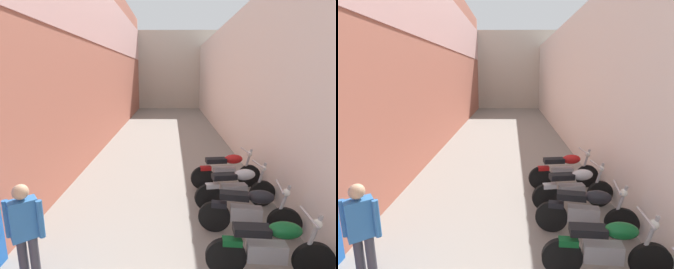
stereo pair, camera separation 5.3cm
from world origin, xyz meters
The scene contains 9 objects.
ground_plane centered at (0.00, 9.51, 0.00)m, with size 39.02×39.02×0.00m, color gray.
building_left centered at (-2.74, 11.47, 3.60)m, with size 0.45×23.02×7.12m.
building_right centered at (2.74, 11.51, 2.55)m, with size 0.45×23.02×5.09m.
building_far_end centered at (0.00, 24.02, 3.16)m, with size 8.09×2.00×6.32m, color beige.
motorcycle_third centered at (1.60, 3.59, 0.50)m, with size 1.85×0.58×1.04m.
motorcycle_fourth centered at (1.60, 4.66, 0.50)m, with size 1.84×0.58×1.04m.
motorcycle_fifth centered at (1.60, 5.69, 0.50)m, with size 1.84×0.58×1.04m.
motorcycle_sixth centered at (1.60, 6.77, 0.50)m, with size 1.85×0.58×1.04m.
pedestrian_mid_alley centered at (-1.76, 3.31, 0.92)m, with size 0.52×0.37×1.57m.
Camera 1 is at (0.15, 0.16, 2.95)m, focal length 28.75 mm.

